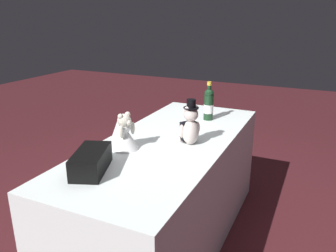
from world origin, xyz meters
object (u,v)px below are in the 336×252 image
(teddy_bear_bride, at_px, (123,133))
(gift_case_black, at_px, (91,161))
(champagne_bottle, at_px, (209,104))
(teddy_bear_groom, at_px, (190,126))
(signing_pen, at_px, (188,121))

(teddy_bear_bride, xyz_separation_m, gift_case_black, (-0.35, -0.02, -0.04))
(teddy_bear_bride, relative_size, champagne_bottle, 0.77)
(teddy_bear_groom, height_order, champagne_bottle, champagne_bottle)
(gift_case_black, bearing_deg, champagne_bottle, -12.97)
(signing_pen, xyz_separation_m, gift_case_black, (-1.03, 0.15, 0.05))
(teddy_bear_groom, distance_m, champagne_bottle, 0.55)
(teddy_bear_bride, height_order, champagne_bottle, champagne_bottle)
(signing_pen, bearing_deg, teddy_bear_bride, 166.50)
(gift_case_black, bearing_deg, teddy_bear_groom, -28.39)
(champagne_bottle, bearing_deg, signing_pen, 136.78)
(teddy_bear_bride, xyz_separation_m, signing_pen, (0.68, -0.16, -0.10))
(teddy_bear_bride, distance_m, gift_case_black, 0.35)
(teddy_bear_groom, relative_size, teddy_bear_bride, 1.27)
(teddy_bear_groom, relative_size, gift_case_black, 0.86)
(signing_pen, bearing_deg, teddy_bear_groom, -156.80)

